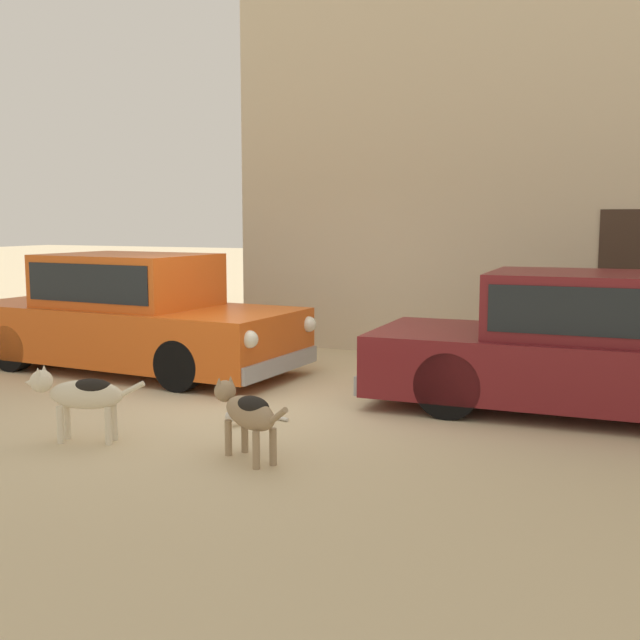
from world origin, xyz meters
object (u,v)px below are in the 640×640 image
object	(u,v)px
parked_sedan_second	(601,345)
stray_dog_spotted	(80,393)
parked_sedan_nearest	(131,313)
stray_cat	(250,416)
stray_dog_tan	(247,411)

from	to	relation	value
parked_sedan_second	stray_dog_spotted	world-z (taller)	parked_sedan_second
parked_sedan_nearest	stray_cat	xyz separation A→B (m)	(2.75, -1.80, -0.67)
parked_sedan_nearest	parked_sedan_second	world-z (taller)	parked_sedan_nearest
parked_sedan_nearest	stray_dog_spotted	bearing A→B (deg)	-57.30
parked_sedan_nearest	parked_sedan_second	xyz separation A→B (m)	(5.81, -0.02, -0.04)
parked_sedan_nearest	parked_sedan_second	size ratio (longest dim) A/B	0.97
parked_sedan_nearest	stray_cat	world-z (taller)	parked_sedan_nearest
stray_dog_tan	stray_cat	world-z (taller)	stray_dog_tan
parked_sedan_nearest	stray_cat	bearing A→B (deg)	-30.05
stray_dog_spotted	stray_dog_tan	distance (m)	1.62
parked_sedan_second	stray_cat	world-z (taller)	parked_sedan_second
parked_sedan_nearest	stray_dog_spotted	xyz separation A→B (m)	(1.66, -2.93, -0.31)
stray_dog_spotted	parked_sedan_second	bearing A→B (deg)	-162.71
parked_sedan_second	stray_cat	distance (m)	3.60
parked_sedan_nearest	parked_sedan_second	bearing A→B (deg)	3.04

